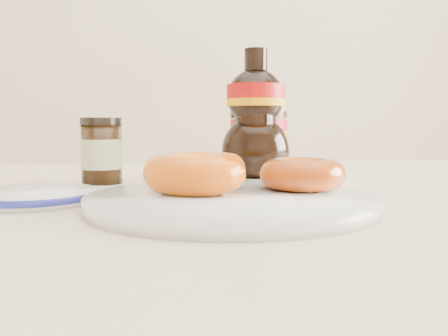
{
  "coord_description": "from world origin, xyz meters",
  "views": [
    {
      "loc": [
        -0.14,
        -0.51,
        0.83
      ],
      "look_at": [
        -0.07,
        0.01,
        0.79
      ],
      "focal_mm": 40.0,
      "sensor_mm": 36.0,
      "label": 1
    }
  ],
  "objects": [
    {
      "name": "plate",
      "position": [
        -0.07,
        -0.04,
        0.76
      ],
      "size": [
        0.28,
        0.28,
        0.01
      ],
      "color": "white",
      "rests_on": "dining_table"
    },
    {
      "name": "syrup_bottle",
      "position": [
        -0.01,
        0.16,
        0.84
      ],
      "size": [
        0.1,
        0.09,
        0.18
      ],
      "primitive_type": null,
      "rotation": [
        0.0,
        0.0,
        -0.08
      ],
      "color": "black",
      "rests_on": "dining_table"
    },
    {
      "name": "donut_bitten",
      "position": [
        -0.1,
        -0.01,
        0.78
      ],
      "size": [
        0.14,
        0.14,
        0.04
      ],
      "primitive_type": "torus",
      "rotation": [
        0.0,
        0.0,
        0.36
      ],
      "color": "#CE540B",
      "rests_on": "plate"
    },
    {
      "name": "nutella_jar",
      "position": [
        0.01,
        0.21,
        0.81
      ],
      "size": [
        0.08,
        0.08,
        0.12
      ],
      "rotation": [
        0.0,
        0.0,
        0.25
      ],
      "color": "white",
      "rests_on": "dining_table"
    },
    {
      "name": "blue_rim_saucer",
      "position": [
        -0.27,
        0.03,
        0.76
      ],
      "size": [
        0.13,
        0.13,
        0.01
      ],
      "color": "white",
      "rests_on": "dining_table"
    },
    {
      "name": "dark_jar",
      "position": [
        -0.22,
        0.19,
        0.79
      ],
      "size": [
        0.06,
        0.06,
        0.09
      ],
      "rotation": [
        0.0,
        0.0,
        0.4
      ],
      "color": "black",
      "rests_on": "dining_table"
    },
    {
      "name": "donut_whole",
      "position": [
        0.01,
        -0.01,
        0.78
      ],
      "size": [
        0.11,
        0.11,
        0.03
      ],
      "primitive_type": "torus",
      "rotation": [
        0.0,
        0.0,
        0.26
      ],
      "color": "#9F3A0A",
      "rests_on": "plate"
    },
    {
      "name": "dining_table",
      "position": [
        0.0,
        0.1,
        0.67
      ],
      "size": [
        1.4,
        0.9,
        0.75
      ],
      "color": "beige",
      "rests_on": "ground"
    }
  ]
}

